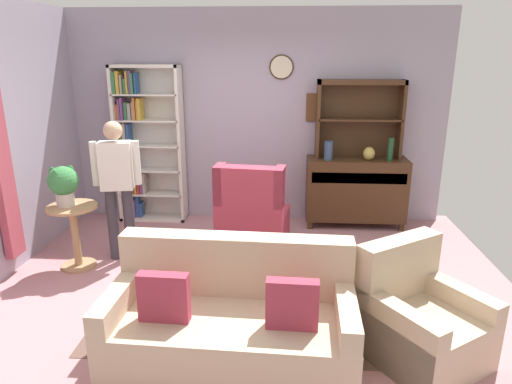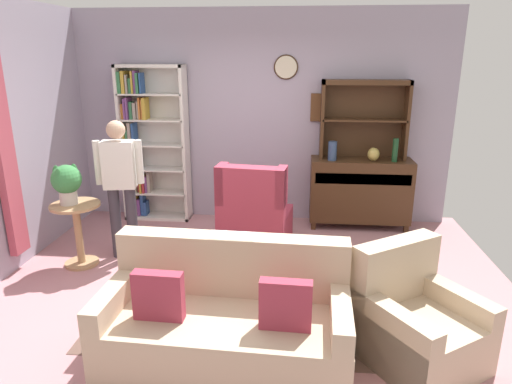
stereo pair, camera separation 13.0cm
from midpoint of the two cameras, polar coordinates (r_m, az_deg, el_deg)
The scene contains 17 objects.
ground_plane at distance 4.62m, azimuth -2.25°, elevation -12.18°, with size 5.40×4.60×0.02m, color #B27A7F.
wall_back at distance 6.21m, azimuth -0.35°, elevation 9.28°, with size 5.00×0.09×2.80m.
area_rug at distance 4.34m, azimuth 0.04°, elevation -14.05°, with size 2.91×1.69×0.01m, color brown.
bookshelf at distance 6.38m, azimuth -14.43°, elevation 5.75°, with size 0.90×0.30×2.10m.
sideboard at distance 6.18m, azimuth 11.77°, elevation 0.39°, with size 1.30×0.45×0.92m.
sideboard_hutch at distance 6.08m, azimuth 12.23°, elevation 10.21°, with size 1.10×0.26×1.00m.
vase_tall at distance 5.93m, azimuth 8.43°, elevation 5.17°, with size 0.11×0.11×0.24m, color #33476B.
vase_round at distance 6.02m, azimuth 13.36°, elevation 4.70°, with size 0.15×0.15×0.17m, color tan.
bottle_wine at distance 6.03m, azimuth 15.88°, elevation 5.17°, with size 0.07×0.07×0.30m, color #194223.
couch_floral at distance 3.55m, azimuth -4.16°, elevation -16.01°, with size 1.83×0.92×0.90m.
armchair_floral at distance 3.77m, azimuth 18.82°, elevation -15.17°, with size 1.06×1.07×0.88m.
wingback_chair at distance 5.36m, azimuth -1.15°, elevation -3.25°, with size 0.87×0.89×1.05m.
plant_stand at distance 5.27m, azimuth -22.40°, elevation -4.39°, with size 0.52×0.52×0.70m.
potted_plant_large at distance 5.14m, azimuth -23.70°, elevation 1.05°, with size 0.31×0.31×0.43m.
person_reading at distance 5.19m, azimuth -17.64°, elevation 1.31°, with size 0.53×0.26×1.56m.
coffee_table at distance 4.17m, azimuth 0.97°, elevation -9.90°, with size 0.80×0.50×0.42m.
book_stack at distance 4.08m, azimuth -0.59°, elevation -8.62°, with size 0.20×0.15×0.11m.
Camera 1 is at (0.37, -4.01, 2.25)m, focal length 31.97 mm.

